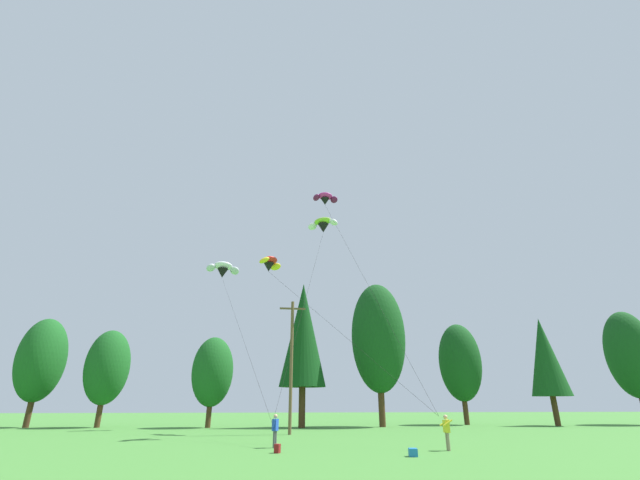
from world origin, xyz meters
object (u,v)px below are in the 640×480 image
at_px(parafoil_kite_low_red_yellow, 270,264).
at_px(parafoil_kite_far_lime_white, 323,225).
at_px(kite_flyer_near, 275,428).
at_px(picnic_cooler, 413,452).
at_px(utility_pole, 291,361).
at_px(kite_flyer_mid, 447,429).
at_px(parafoil_kite_mid_magenta, 325,199).
at_px(backpack, 277,449).
at_px(parafoil_kite_high_white, 223,269).

bearing_deg(parafoil_kite_low_red_yellow, parafoil_kite_far_lime_white, 45.83).
xyz_separation_m(kite_flyer_near, picnic_cooler, (6.18, -4.72, -0.82)).
distance_m(utility_pole, kite_flyer_near, 11.31).
bearing_deg(kite_flyer_mid, parafoil_kite_low_red_yellow, 134.54).
bearing_deg(kite_flyer_near, parafoil_kite_low_red_yellow, 96.26).
distance_m(kite_flyer_mid, parafoil_kite_low_red_yellow, 18.06).
relative_size(kite_flyer_near, parafoil_kite_mid_magenta, 0.09).
distance_m(parafoil_kite_far_lime_white, backpack, 24.15).
height_order(kite_flyer_near, picnic_cooler, kite_flyer_near).
bearing_deg(utility_pole, parafoil_kite_high_white, 131.65).
bearing_deg(parafoil_kite_far_lime_white, kite_flyer_mid, -72.79).
height_order(parafoil_kite_high_white, parafoil_kite_far_lime_white, parafoil_kite_far_lime_white).
bearing_deg(kite_flyer_near, kite_flyer_mid, -15.72).
xyz_separation_m(kite_flyer_near, parafoil_kite_low_red_yellow, (-0.80, 7.26, 11.83)).
distance_m(kite_flyer_mid, parafoil_kite_high_white, 29.35).
distance_m(kite_flyer_near, kite_flyer_mid, 9.12).
distance_m(parafoil_kite_low_red_yellow, picnic_cooler, 18.77).
bearing_deg(picnic_cooler, parafoil_kite_high_white, 37.55).
relative_size(kite_flyer_mid, parafoil_kite_far_lime_white, 0.09).
height_order(utility_pole, parafoil_kite_mid_magenta, parafoil_kite_mid_magenta).
height_order(parafoil_kite_high_white, picnic_cooler, parafoil_kite_high_white).
bearing_deg(parafoil_kite_low_red_yellow, backpack, -84.79).
xyz_separation_m(utility_pole, parafoil_kite_high_white, (-7.16, 8.05, 10.10)).
relative_size(kite_flyer_near, picnic_cooler, 3.25).
distance_m(kite_flyer_near, picnic_cooler, 7.82).
relative_size(utility_pole, picnic_cooler, 20.04).
bearing_deg(backpack, parafoil_kite_low_red_yellow, 25.73).
bearing_deg(kite_flyer_near, picnic_cooler, -37.36).
height_order(utility_pole, picnic_cooler, utility_pole).
relative_size(kite_flyer_near, kite_flyer_mid, 1.00).
height_order(parafoil_kite_high_white, backpack, parafoil_kite_high_white).
bearing_deg(utility_pole, parafoil_kite_mid_magenta, -45.10).
xyz_separation_m(parafoil_kite_mid_magenta, backpack, (-3.73, -10.33, -18.99)).
xyz_separation_m(parafoil_kite_high_white, picnic_cooler, (12.06, -23.08, -15.41)).
relative_size(parafoil_kite_high_white, picnic_cooler, 37.12).
relative_size(kite_flyer_mid, parafoil_kite_mid_magenta, 0.09).
height_order(kite_flyer_mid, parafoil_kite_far_lime_white, parafoil_kite_far_lime_white).
bearing_deg(backpack, kite_flyer_near, 22.76).
relative_size(kite_flyer_near, backpack, 4.23).
bearing_deg(parafoil_kite_low_red_yellow, kite_flyer_near, -83.74).
bearing_deg(parafoil_kite_mid_magenta, kite_flyer_near, -116.31).
distance_m(parafoil_kite_high_white, backpack, 26.66).
bearing_deg(picnic_cooler, parafoil_kite_far_lime_white, 16.63).
bearing_deg(utility_pole, kite_flyer_mid, -59.59).
relative_size(utility_pole, kite_flyer_mid, 6.17).
distance_m(utility_pole, kite_flyer_mid, 15.47).
relative_size(parafoil_kite_low_red_yellow, backpack, 29.56).
distance_m(kite_flyer_near, backpack, 2.70).
distance_m(parafoil_kite_high_white, parafoil_kite_mid_magenta, 14.83).
bearing_deg(parafoil_kite_high_white, kite_flyer_mid, -54.86).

